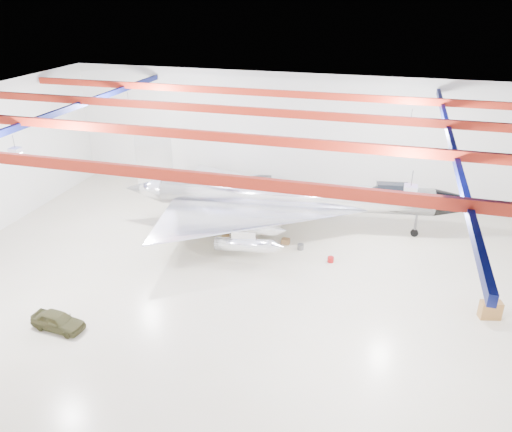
% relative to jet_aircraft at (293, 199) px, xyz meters
% --- Properties ---
extents(floor, '(40.00, 40.00, 0.00)m').
position_rel_jet_aircraft_xyz_m(floor, '(-2.17, -7.97, -2.60)').
color(floor, beige).
rests_on(floor, ground).
extents(wall_back, '(40.00, 0.00, 40.00)m').
position_rel_jet_aircraft_xyz_m(wall_back, '(-2.17, 7.03, 2.90)').
color(wall_back, silver).
rests_on(wall_back, floor).
extents(ceiling, '(40.00, 40.00, 0.00)m').
position_rel_jet_aircraft_xyz_m(ceiling, '(-2.17, -7.97, 8.40)').
color(ceiling, '#0A0F38').
rests_on(ceiling, wall_back).
extents(ceiling_structure, '(39.50, 29.50, 1.08)m').
position_rel_jet_aircraft_xyz_m(ceiling_structure, '(-2.17, -7.97, 7.73)').
color(ceiling_structure, maroon).
rests_on(ceiling_structure, ceiling).
extents(jet_aircraft, '(28.97, 18.89, 7.92)m').
position_rel_jet_aircraft_xyz_m(jet_aircraft, '(0.00, 0.00, 0.00)').
color(jet_aircraft, silver).
rests_on(jet_aircraft, floor).
extents(jeep, '(3.22, 1.52, 1.06)m').
position_rel_jet_aircraft_xyz_m(jeep, '(-10.02, -15.86, -2.07)').
color(jeep, '#3B3A1D').
rests_on(jeep, floor).
extents(desk, '(1.30, 0.87, 1.09)m').
position_rel_jet_aircraft_xyz_m(desk, '(13.40, -8.19, -2.05)').
color(desk, brown).
rests_on(desk, floor).
extents(crate_ply, '(0.66, 0.60, 0.38)m').
position_rel_jet_aircraft_xyz_m(crate_ply, '(-4.67, -2.70, -2.41)').
color(crate_ply, olive).
rests_on(crate_ply, floor).
extents(toolbox_red, '(0.45, 0.39, 0.27)m').
position_rel_jet_aircraft_xyz_m(toolbox_red, '(-4.32, -0.96, -2.46)').
color(toolbox_red, '#A51012').
rests_on(toolbox_red, floor).
extents(engine_drum, '(0.50, 0.50, 0.42)m').
position_rel_jet_aircraft_xyz_m(engine_drum, '(1.26, -3.02, -2.39)').
color(engine_drum, '#59595B').
rests_on(engine_drum, floor).
extents(parts_bin, '(0.64, 0.54, 0.41)m').
position_rel_jet_aircraft_xyz_m(parts_bin, '(0.01, -2.45, -2.39)').
color(parts_bin, olive).
rests_on(parts_bin, floor).
extents(crate_small, '(0.40, 0.36, 0.23)m').
position_rel_jet_aircraft_xyz_m(crate_small, '(-9.78, -0.12, -2.48)').
color(crate_small, '#59595B').
rests_on(crate_small, floor).
extents(tool_chest, '(0.46, 0.46, 0.39)m').
position_rel_jet_aircraft_xyz_m(tool_chest, '(3.64, -4.25, -2.40)').
color(tool_chest, '#A51012').
rests_on(tool_chest, floor).
extents(oil_barrel, '(0.54, 0.44, 0.37)m').
position_rel_jet_aircraft_xyz_m(oil_barrel, '(-0.98, -3.37, -2.42)').
color(oil_barrel, olive).
rests_on(oil_barrel, floor).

